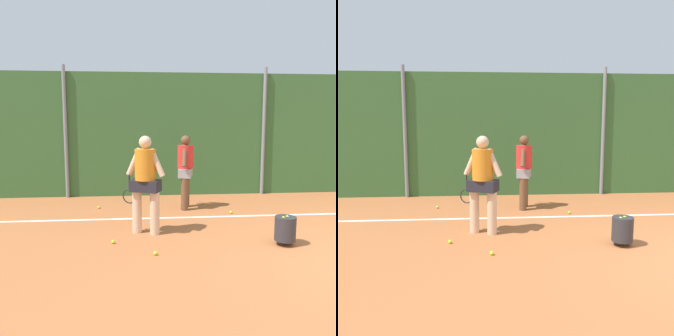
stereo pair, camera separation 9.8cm
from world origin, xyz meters
TOP-DOWN VIEW (x-y plane):
  - ground_plane at (0.00, 1.61)m, footprint 29.77×29.77m
  - hedge_fence_backdrop at (0.00, 5.50)m, footprint 19.35×0.25m
  - fence_post_left at (-5.58, 5.32)m, footprint 0.10×0.10m
  - fence_post_center at (0.00, 5.32)m, footprint 0.10×0.10m
  - court_baseline_paint at (0.00, 2.95)m, footprint 14.14×0.10m
  - player_foreground_near at (-3.50, 1.92)m, footprint 0.81×0.51m
  - player_midcourt at (-2.48, 3.79)m, footprint 0.42×0.81m
  - ball_hopper at (-1.12, 1.06)m, footprint 0.36×0.36m
  - tennis_ball_0 at (-4.08, 1.38)m, footprint 0.07×0.07m
  - tennis_ball_1 at (-4.59, 3.94)m, footprint 0.07×0.07m
  - tennis_ball_4 at (-1.50, 3.18)m, footprint 0.07×0.07m
  - tennis_ball_6 at (-3.38, 0.78)m, footprint 0.07×0.07m

SIDE VIEW (x-z plane):
  - ground_plane at x=0.00m, z-range 0.00..0.00m
  - court_baseline_paint at x=0.00m, z-range 0.00..0.01m
  - tennis_ball_0 at x=-4.08m, z-range 0.00..0.07m
  - tennis_ball_1 at x=-4.59m, z-range 0.00..0.07m
  - tennis_ball_4 at x=-1.50m, z-range 0.00..0.07m
  - tennis_ball_6 at x=-3.38m, z-range 0.00..0.07m
  - ball_hopper at x=-1.12m, z-range 0.03..0.55m
  - player_midcourt at x=-2.48m, z-range 0.11..1.89m
  - player_foreground_near at x=-3.50m, z-range 0.11..1.97m
  - hedge_fence_backdrop at x=0.00m, z-range 0.00..3.46m
  - fence_post_left at x=-5.58m, z-range 0.00..3.62m
  - fence_post_center at x=0.00m, z-range 0.00..3.62m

